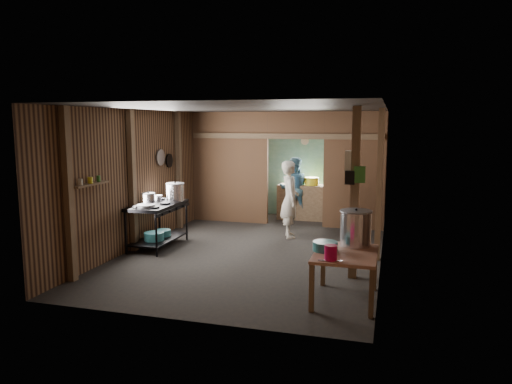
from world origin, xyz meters
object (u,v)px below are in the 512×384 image
(prep_table, at_px, (345,276))
(pink_bucket, at_px, (331,253))
(yellow_tub, at_px, (312,181))
(stove_pot_large, at_px, (175,192))
(stock_pot, at_px, (356,229))
(cook, at_px, (290,199))
(gas_range, at_px, (158,225))

(prep_table, relative_size, pink_bucket, 5.82)
(yellow_tub, bearing_deg, prep_table, -75.90)
(stove_pot_large, bearing_deg, stock_pot, -27.73)
(pink_bucket, distance_m, cook, 3.96)
(prep_table, distance_m, stove_pot_large, 4.28)
(prep_table, bearing_deg, stove_pot_large, 146.96)
(cook, bearing_deg, gas_range, 102.78)
(stock_pot, relative_size, pink_bucket, 2.70)
(stock_pot, bearing_deg, gas_range, 158.93)
(prep_table, xyz_separation_m, yellow_tub, (-1.32, 5.24, 0.62))
(yellow_tub, xyz_separation_m, cook, (-0.14, -1.92, -0.15))
(prep_table, height_order, pink_bucket, pink_bucket)
(gas_range, height_order, stove_pot_large, stove_pot_large)
(pink_bucket, xyz_separation_m, cook, (-1.30, 3.74, 0.04))
(prep_table, xyz_separation_m, stock_pot, (0.09, 0.39, 0.57))
(gas_range, bearing_deg, yellow_tub, 54.75)
(stove_pot_large, bearing_deg, gas_range, -110.95)
(cook, bearing_deg, stove_pot_large, 95.85)
(stove_pot_large, distance_m, yellow_tub, 3.69)
(gas_range, height_order, yellow_tub, yellow_tub)
(stock_pot, xyz_separation_m, pink_bucket, (-0.24, -0.82, -0.14))
(stove_pot_large, relative_size, stock_pot, 0.70)
(stove_pot_large, bearing_deg, prep_table, -33.04)
(gas_range, height_order, stock_pot, stock_pot)
(yellow_tub, bearing_deg, gas_range, -125.25)
(stock_pot, bearing_deg, yellow_tub, 106.19)
(prep_table, relative_size, stove_pot_large, 3.05)
(prep_table, relative_size, cook, 0.70)
(stock_pot, xyz_separation_m, yellow_tub, (-1.41, 4.85, 0.05))
(prep_table, xyz_separation_m, pink_bucket, (-0.15, -0.42, 0.43))
(prep_table, height_order, yellow_tub, yellow_tub)
(pink_bucket, bearing_deg, cook, 109.22)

